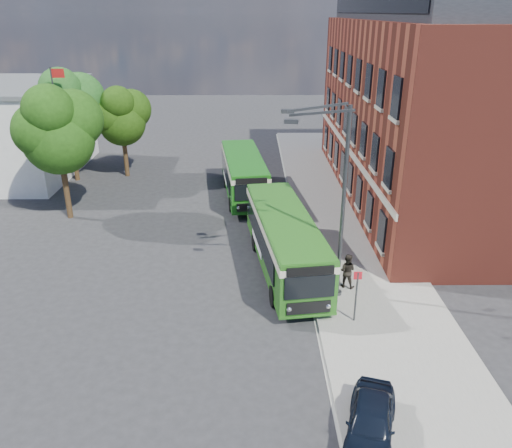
{
  "coord_description": "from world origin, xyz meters",
  "views": [
    {
      "loc": [
        1.19,
        -22.41,
        12.49
      ],
      "look_at": [
        1.4,
        1.66,
        2.2
      ],
      "focal_mm": 35.0,
      "sensor_mm": 36.0,
      "label": 1
    }
  ],
  "objects_px": {
    "street_lamp": "(335,202)",
    "bus_rear": "(244,172)",
    "parked_car": "(371,422)",
    "bus_front": "(285,237)"
  },
  "relations": [
    {
      "from": "parked_car",
      "to": "street_lamp",
      "type": "bearing_deg",
      "value": 107.43
    },
    {
      "from": "street_lamp",
      "to": "bus_rear",
      "type": "distance_m",
      "value": 15.05
    },
    {
      "from": "street_lamp",
      "to": "parked_car",
      "type": "height_order",
      "value": "street_lamp"
    },
    {
      "from": "bus_front",
      "to": "parked_car",
      "type": "xyz_separation_m",
      "value": [
        1.99,
        -11.43,
        -1.06
      ]
    },
    {
      "from": "street_lamp",
      "to": "parked_car",
      "type": "xyz_separation_m",
      "value": [
        0.01,
        -8.65,
        -4.02
      ]
    },
    {
      "from": "street_lamp",
      "to": "parked_car",
      "type": "distance_m",
      "value": 9.54
    },
    {
      "from": "street_lamp",
      "to": "bus_rear",
      "type": "xyz_separation_m",
      "value": [
        -4.24,
        14.14,
        -2.96
      ]
    },
    {
      "from": "bus_front",
      "to": "bus_rear",
      "type": "height_order",
      "value": "same"
    },
    {
      "from": "bus_rear",
      "to": "parked_car",
      "type": "distance_m",
      "value": 23.2
    },
    {
      "from": "parked_car",
      "to": "bus_rear",
      "type": "bearing_deg",
      "value": 117.91
    }
  ]
}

